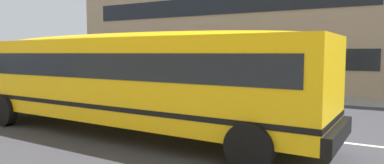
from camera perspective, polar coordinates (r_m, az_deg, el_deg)
The scene contains 5 objects.
ground_plane at distance 10.22m, azimuth 8.71°, elevation -8.01°, with size 400.00×400.00×0.00m, color #38383D.
sidewalk_far at distance 18.14m, azimuth 18.08°, elevation -2.55°, with size 120.00×3.00×0.01m, color gray.
lane_centreline at distance 10.21m, azimuth 8.71°, elevation -8.00°, with size 110.00×0.16×0.01m, color silver.
school_bus at distance 9.85m, azimuth -11.40°, elevation 1.25°, with size 12.60×3.27×2.80m.
parked_car_white_by_entrance at distance 25.59m, azimuth -24.54°, elevation 1.22°, with size 3.93×1.93×1.64m.
Camera 1 is at (3.50, -9.33, 2.26)m, focal length 32.31 mm.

